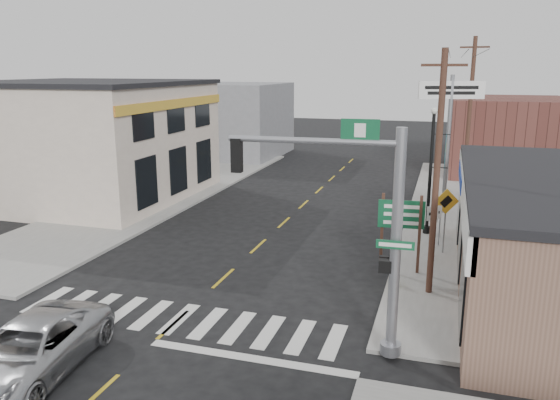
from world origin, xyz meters
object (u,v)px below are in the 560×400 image
(lamp_post, at_px, (432,162))
(dance_center_sign, at_px, (450,111))
(guide_sign, at_px, (401,222))
(fire_hydrant, at_px, (395,276))
(traffic_signal_pole, at_px, (368,218))
(utility_pole_near, at_px, (437,173))
(suv, at_px, (29,350))
(bare_tree, at_px, (534,205))
(utility_pole_far, at_px, (469,117))

(lamp_post, distance_m, dance_center_sign, 4.70)
(guide_sign, distance_m, fire_hydrant, 2.16)
(dance_center_sign, bearing_deg, traffic_signal_pole, -115.52)
(guide_sign, relative_size, utility_pole_near, 0.37)
(lamp_post, bearing_deg, fire_hydrant, -114.45)
(suv, height_order, bare_tree, bare_tree)
(suv, distance_m, utility_pole_near, 13.24)
(suv, distance_m, lamp_post, 18.30)
(lamp_post, xyz_separation_m, utility_pole_far, (1.73, 8.46, 1.40))
(fire_hydrant, height_order, bare_tree, bare_tree)
(fire_hydrant, bearing_deg, dance_center_sign, 82.31)
(suv, bearing_deg, guide_sign, 43.89)
(lamp_post, relative_size, bare_tree, 1.34)
(suv, distance_m, fire_hydrant, 12.06)
(bare_tree, distance_m, utility_pole_near, 3.13)
(bare_tree, bearing_deg, utility_pole_near, 171.03)
(bare_tree, bearing_deg, traffic_signal_pole, -137.40)
(suv, distance_m, dance_center_sign, 22.58)
(fire_hydrant, distance_m, bare_tree, 5.29)
(lamp_post, height_order, bare_tree, lamp_post)
(guide_sign, height_order, lamp_post, lamp_post)
(fire_hydrant, relative_size, dance_center_sign, 0.09)
(traffic_signal_pole, distance_m, utility_pole_near, 4.98)
(lamp_post, xyz_separation_m, bare_tree, (3.32, -7.66, 0.05))
(traffic_signal_pole, bearing_deg, dance_center_sign, 80.88)
(lamp_post, height_order, dance_center_sign, dance_center_sign)
(guide_sign, bearing_deg, dance_center_sign, 75.30)
(traffic_signal_pole, height_order, fire_hydrant, traffic_signal_pole)
(suv, relative_size, fire_hydrant, 8.25)
(dance_center_sign, xyz_separation_m, bare_tree, (2.70, -11.85, -1.98))
(dance_center_sign, bearing_deg, utility_pole_near, -110.29)
(suv, bearing_deg, utility_pole_far, 59.17)
(lamp_post, bearing_deg, dance_center_sign, 64.36)
(dance_center_sign, relative_size, utility_pole_far, 0.78)
(bare_tree, relative_size, utility_pole_far, 0.47)
(dance_center_sign, relative_size, utility_pole_near, 0.88)
(traffic_signal_pole, distance_m, guide_sign, 6.72)
(suv, bearing_deg, dance_center_sign, 57.13)
(suv, bearing_deg, utility_pole_near, 34.65)
(utility_pole_far, bearing_deg, fire_hydrant, -92.04)
(bare_tree, xyz_separation_m, utility_pole_far, (-1.60, 16.12, 1.35))
(bare_tree, bearing_deg, dance_center_sign, 102.85)
(traffic_signal_pole, height_order, utility_pole_near, utility_pole_near)
(traffic_signal_pole, bearing_deg, bare_tree, 40.19)
(traffic_signal_pole, relative_size, dance_center_sign, 0.88)
(fire_hydrant, bearing_deg, traffic_signal_pole, -94.54)
(fire_hydrant, xyz_separation_m, utility_pole_near, (1.20, -0.30, 3.90))
(utility_pole_near, xyz_separation_m, utility_pole_far, (1.40, 15.64, 0.58))
(bare_tree, bearing_deg, suv, -148.24)
(suv, xyz_separation_m, fire_hydrant, (8.45, 8.60, -0.25))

